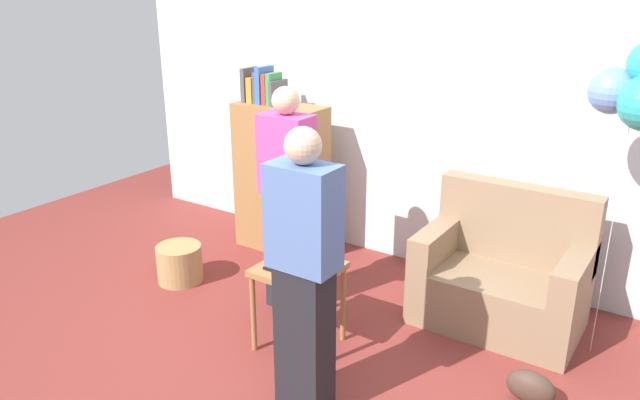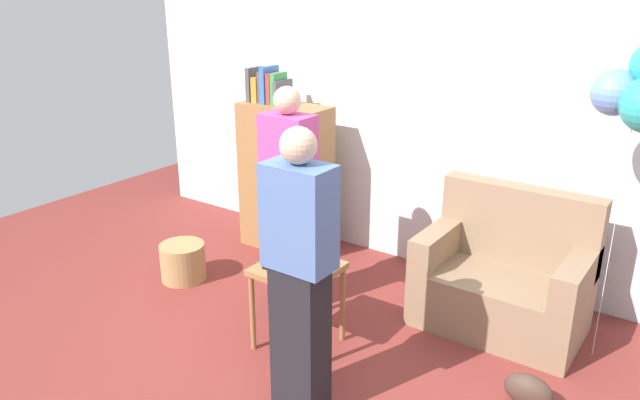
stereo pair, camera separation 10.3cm
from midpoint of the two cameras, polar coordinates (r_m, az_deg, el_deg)
ground_plane at (r=3.90m, az=-3.22°, el=-16.43°), size 8.00×8.00×0.00m
wall_back at (r=5.00m, az=11.32°, el=8.50°), size 6.00×0.10×2.70m
couch at (r=4.49m, az=17.29°, el=-7.05°), size 1.10×0.70×0.96m
bookshelf at (r=5.38m, az=-2.70°, el=2.29°), size 0.80×0.36×1.61m
side_table at (r=3.98m, az=-1.34°, el=-7.25°), size 0.48×0.48×0.58m
birthday_cake at (r=3.92m, az=-1.36°, el=-5.47°), size 0.32×0.32×0.16m
person_blowing_candles at (r=4.34m, az=-2.22°, el=0.05°), size 0.36×0.22×1.63m
person_holding_cake at (r=3.27m, az=-0.97°, el=-6.94°), size 0.36×0.22×1.63m
wicker_basket at (r=5.09m, az=-11.99°, el=-5.60°), size 0.36×0.36×0.30m
handbag at (r=3.86m, az=19.47°, el=-16.30°), size 0.28×0.14×0.20m
balloon_bunch at (r=3.90m, az=28.13°, el=8.76°), size 0.50×0.40×1.98m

